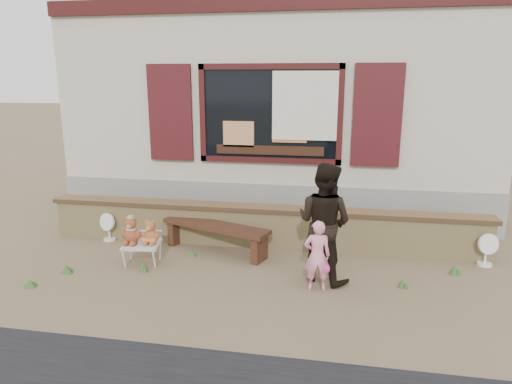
% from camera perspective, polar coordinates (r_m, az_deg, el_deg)
% --- Properties ---
extents(ground, '(80.00, 80.00, 0.00)m').
position_cam_1_polar(ground, '(6.59, -0.93, -9.73)').
color(ground, brown).
rests_on(ground, ground).
extents(shopfront, '(8.04, 5.13, 4.00)m').
position_cam_1_polar(shopfront, '(10.49, 3.82, 10.43)').
color(shopfront, '#A9A089').
rests_on(shopfront, ground).
extents(brick_wall, '(7.10, 0.36, 0.67)m').
position_cam_1_polar(brick_wall, '(7.39, 0.55, -4.22)').
color(brick_wall, tan).
rests_on(brick_wall, ground).
extents(bench, '(1.81, 0.96, 0.46)m').
position_cam_1_polar(bench, '(7.15, -5.05, -4.96)').
color(bench, '#361D13').
rests_on(bench, ground).
extents(folding_chair, '(0.57, 0.53, 0.31)m').
position_cam_1_polar(folding_chair, '(6.91, -14.07, -6.46)').
color(folding_chair, beige).
rests_on(folding_chair, ground).
extents(teddy_bear_left, '(0.34, 0.30, 0.41)m').
position_cam_1_polar(teddy_bear_left, '(6.88, -15.31, -4.57)').
color(teddy_bear_left, brown).
rests_on(teddy_bear_left, folding_chair).
extents(teddy_bear_right, '(0.30, 0.27, 0.36)m').
position_cam_1_polar(teddy_bear_right, '(6.81, -13.03, -4.83)').
color(teddy_bear_right, brown).
rests_on(teddy_bear_right, folding_chair).
extents(child, '(0.37, 0.27, 0.94)m').
position_cam_1_polar(child, '(5.89, 7.64, -7.89)').
color(child, pink).
rests_on(child, ground).
extents(adult, '(0.98, 0.91, 1.61)m').
position_cam_1_polar(adult, '(6.10, 8.50, -3.80)').
color(adult, black).
rests_on(adult, ground).
extents(fan_left, '(0.31, 0.20, 0.48)m').
position_cam_1_polar(fan_left, '(8.05, -17.92, -4.13)').
color(fan_left, white).
rests_on(fan_left, ground).
extents(fan_right, '(0.32, 0.21, 0.49)m').
position_cam_1_polar(fan_right, '(7.45, 26.84, -6.42)').
color(fan_right, white).
rests_on(fan_right, ground).
extents(grass_tufts, '(5.72, 1.57, 0.13)m').
position_cam_1_polar(grass_tufts, '(6.54, -8.94, -9.55)').
color(grass_tufts, '#365A24').
rests_on(grass_tufts, ground).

